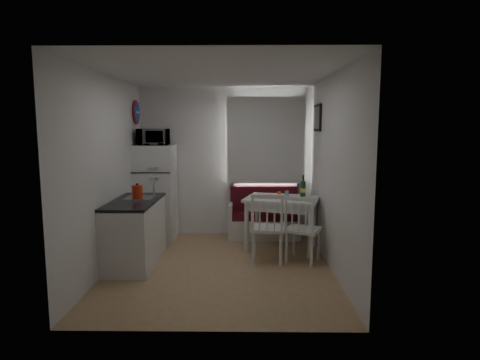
% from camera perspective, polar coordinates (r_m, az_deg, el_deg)
% --- Properties ---
extents(floor, '(3.00, 3.50, 0.02)m').
position_cam_1_polar(floor, '(5.63, -2.83, -12.26)').
color(floor, tan).
rests_on(floor, ground).
extents(ceiling, '(3.00, 3.50, 0.02)m').
position_cam_1_polar(ceiling, '(5.34, -3.01, 14.99)').
color(ceiling, white).
rests_on(ceiling, wall_back).
extents(wall_back, '(3.00, 0.02, 2.60)m').
position_cam_1_polar(wall_back, '(7.07, -2.02, 2.61)').
color(wall_back, white).
rests_on(wall_back, floor).
extents(wall_front, '(3.00, 0.02, 2.60)m').
position_cam_1_polar(wall_front, '(3.60, -4.67, -2.16)').
color(wall_front, white).
rests_on(wall_front, floor).
extents(wall_left, '(0.02, 3.50, 2.60)m').
position_cam_1_polar(wall_left, '(5.63, -18.34, 0.97)').
color(wall_left, white).
rests_on(wall_left, floor).
extents(wall_right, '(0.02, 3.50, 2.60)m').
position_cam_1_polar(wall_right, '(5.45, 13.04, 0.95)').
color(wall_right, white).
rests_on(wall_right, floor).
extents(window, '(1.22, 0.06, 1.47)m').
position_cam_1_polar(window, '(7.02, 3.69, 5.22)').
color(window, white).
rests_on(window, wall_back).
extents(curtain, '(1.35, 0.02, 1.50)m').
position_cam_1_polar(curtain, '(6.95, 3.72, 5.61)').
color(curtain, white).
rests_on(curtain, wall_back).
extents(kitchen_counter, '(0.62, 1.32, 1.16)m').
position_cam_1_polar(kitchen_counter, '(5.84, -14.69, -7.11)').
color(kitchen_counter, white).
rests_on(kitchen_counter, floor).
extents(wall_sign, '(0.03, 0.40, 0.40)m').
position_cam_1_polar(wall_sign, '(6.98, -14.49, 9.30)').
color(wall_sign, '#1B3FA3').
rests_on(wall_sign, wall_left).
extents(picture_frame, '(0.04, 0.52, 0.42)m').
position_cam_1_polar(picture_frame, '(6.49, 10.94, 8.67)').
color(picture_frame, black).
rests_on(picture_frame, wall_right).
extents(bench, '(1.23, 0.47, 0.88)m').
position_cam_1_polar(bench, '(6.99, 3.44, -5.83)').
color(bench, white).
rests_on(bench, floor).
extents(dining_table, '(1.27, 1.04, 0.82)m').
position_cam_1_polar(dining_table, '(6.27, 5.97, -3.33)').
color(dining_table, white).
rests_on(dining_table, floor).
extents(chair_left, '(0.51, 0.49, 0.54)m').
position_cam_1_polar(chair_left, '(5.61, 4.03, -5.76)').
color(chair_left, white).
rests_on(chair_left, floor).
extents(chair_right, '(0.59, 0.60, 0.52)m').
position_cam_1_polar(chair_right, '(5.67, 9.10, -5.93)').
color(chair_right, white).
rests_on(chair_right, floor).
extents(fridge, '(0.64, 0.64, 1.61)m').
position_cam_1_polar(fridge, '(6.94, -11.92, -1.76)').
color(fridge, white).
rests_on(fridge, floor).
extents(microwave, '(0.49, 0.33, 0.27)m').
position_cam_1_polar(microwave, '(6.81, -12.23, 6.01)').
color(microwave, white).
rests_on(microwave, fridge).
extents(kettle, '(0.17, 0.17, 0.23)m').
position_cam_1_polar(kettle, '(5.71, -14.40, -1.68)').
color(kettle, red).
rests_on(kettle, kitchen_counter).
extents(wine_bottle, '(0.09, 0.09, 0.34)m').
position_cam_1_polar(wine_bottle, '(6.36, 8.96, -0.82)').
color(wine_bottle, '#164629').
rests_on(wine_bottle, dining_table).
extents(drinking_glass_orange, '(0.06, 0.06, 0.10)m').
position_cam_1_polar(drinking_glass_orange, '(6.19, 5.57, -2.13)').
color(drinking_glass_orange, orange).
rests_on(drinking_glass_orange, dining_table).
extents(drinking_glass_blue, '(0.06, 0.06, 0.10)m').
position_cam_1_polar(drinking_glass_blue, '(6.30, 6.68, -1.98)').
color(drinking_glass_blue, '#6DA7BA').
rests_on(drinking_glass_blue, dining_table).
extents(plate, '(0.26, 0.26, 0.02)m').
position_cam_1_polar(plate, '(6.25, 3.23, -2.39)').
color(plate, white).
rests_on(plate, dining_table).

